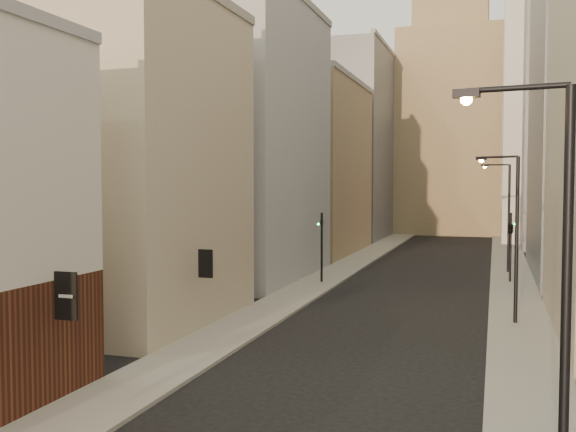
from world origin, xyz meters
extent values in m
cube|color=gray|center=(-6.50, 55.00, 0.07)|extent=(3.00, 140.00, 0.15)
cube|color=gray|center=(6.50, 55.00, 0.07)|extent=(3.00, 140.00, 0.15)
cube|color=black|center=(-7.30, 14.00, 3.60)|extent=(0.80, 0.08, 1.50)
cube|color=black|center=(-7.30, 24.00, 3.40)|extent=(0.70, 0.08, 1.30)
cube|color=tan|center=(-12.00, 26.00, 8.00)|extent=(8.00, 12.00, 16.00)
cube|color=#95969B|center=(-12.00, 42.00, 10.00)|extent=(8.00, 16.00, 20.00)
cube|color=#8F7855|center=(-12.00, 60.00, 8.50)|extent=(8.00, 18.00, 17.00)
cube|color=gray|center=(-12.00, 80.00, 12.00)|extent=(8.00, 20.00, 24.00)
cube|color=#8F7855|center=(-1.00, 92.00, 14.00)|extent=(14.00, 14.00, 28.00)
cube|color=#8F7855|center=(-1.00, 92.00, 31.00)|extent=(10.00, 10.00, 6.00)
cube|color=silver|center=(10.00, 78.00, 17.00)|extent=(8.00, 8.00, 34.00)
cylinder|color=black|center=(6.61, 11.18, 4.50)|extent=(0.20, 0.20, 8.99)
cylinder|color=black|center=(5.62, 11.31, 8.99)|extent=(2.00, 0.38, 0.12)
cube|color=black|center=(4.63, 11.44, 8.94)|extent=(0.57, 0.29, 0.18)
sphere|color=#FFA83F|center=(4.63, 11.44, 8.81)|extent=(0.24, 0.24, 0.24)
cylinder|color=black|center=(6.28, 30.97, 4.19)|extent=(0.19, 0.19, 8.38)
cylinder|color=black|center=(5.41, 31.29, 8.38)|extent=(1.78, 0.75, 0.11)
cube|color=black|center=(4.54, 31.62, 8.33)|extent=(0.55, 0.37, 0.17)
sphere|color=#FFA83F|center=(4.54, 31.62, 8.21)|extent=(0.22, 0.22, 0.22)
cylinder|color=black|center=(6.28, 49.97, 4.24)|extent=(0.19, 0.19, 8.49)
cylinder|color=black|center=(5.35, 49.78, 8.49)|extent=(1.87, 0.49, 0.11)
cube|color=black|center=(4.43, 49.59, 8.44)|extent=(0.55, 0.31, 0.17)
sphere|color=#FFA83F|center=(4.43, 49.59, 8.32)|extent=(0.23, 0.23, 0.23)
cylinder|color=black|center=(-6.28, 40.78, 2.50)|extent=(0.16, 0.16, 5.00)
imported|color=black|center=(-6.28, 40.78, 4.20)|extent=(0.45, 0.45, 1.28)
sphere|color=#19E533|center=(-6.53, 40.78, 4.20)|extent=(0.16, 0.16, 0.16)
cylinder|color=black|center=(6.32, 44.87, 2.50)|extent=(0.16, 0.16, 5.00)
imported|color=black|center=(6.32, 44.87, 4.20)|extent=(0.75, 0.75, 1.34)
sphere|color=#19E533|center=(6.57, 44.87, 4.20)|extent=(0.16, 0.16, 0.16)
camera|label=1|loc=(5.23, -2.51, 7.07)|focal=40.00mm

